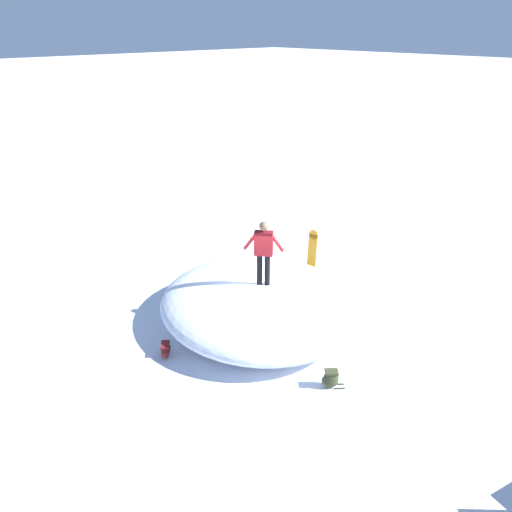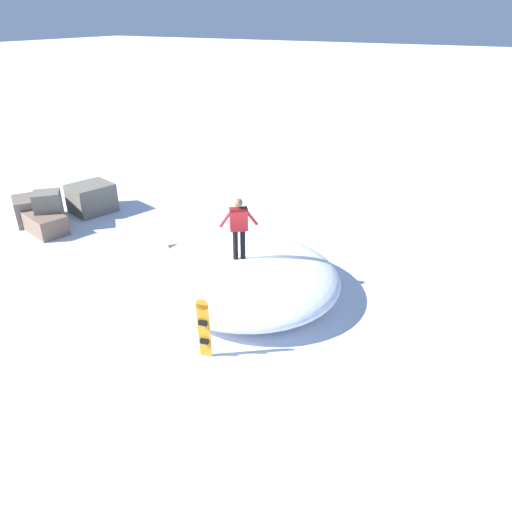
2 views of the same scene
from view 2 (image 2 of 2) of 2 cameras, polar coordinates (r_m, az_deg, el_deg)
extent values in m
plane|color=white|center=(13.82, -2.80, -3.77)|extent=(240.00, 240.00, 0.00)
ellipsoid|color=white|center=(13.30, -1.56, -2.31)|extent=(6.32, 6.01, 1.10)
cylinder|color=black|center=(12.83, -1.59, 1.41)|extent=(0.14, 0.14, 0.84)
cylinder|color=black|center=(12.80, -2.47, 1.35)|extent=(0.14, 0.14, 0.84)
cube|color=maroon|center=(12.51, -2.08, 4.41)|extent=(0.50, 0.46, 0.63)
sphere|color=#936B4C|center=(12.34, -2.12, 6.37)|extent=(0.23, 0.23, 0.23)
cylinder|color=maroon|center=(12.53, -0.62, 4.74)|extent=(0.36, 0.31, 0.52)
cylinder|color=maroon|center=(12.46, -3.57, 4.55)|extent=(0.36, 0.31, 0.52)
cube|color=orange|center=(10.86, -6.22, -8.92)|extent=(0.31, 0.18, 1.46)
cylinder|color=orange|center=(10.41, -6.50, -5.80)|extent=(0.29, 0.11, 0.29)
cube|color=black|center=(10.69, -6.31, -7.82)|extent=(0.24, 0.10, 0.35)
cube|color=black|center=(10.66, -6.40, -7.96)|extent=(0.20, 0.13, 0.11)
cube|color=black|center=(10.99, -6.20, -10.11)|extent=(0.20, 0.13, 0.11)
ellipsoid|color=maroon|center=(15.44, 4.94, 0.37)|extent=(0.45, 0.42, 0.32)
ellipsoid|color=maroon|center=(15.59, 4.64, 0.47)|extent=(0.19, 0.20, 0.16)
cube|color=maroon|center=(15.38, 4.96, 0.82)|extent=(0.37, 0.35, 0.06)
cylinder|color=maroon|center=(15.31, 5.06, -0.50)|extent=(0.23, 0.20, 0.04)
cylinder|color=maroon|center=(15.36, 5.49, -0.41)|extent=(0.23, 0.20, 0.04)
ellipsoid|color=#383D23|center=(15.56, -9.82, 0.51)|extent=(0.42, 0.42, 0.44)
ellipsoid|color=#4B5131|center=(15.61, -9.25, 0.38)|extent=(0.21, 0.20, 0.21)
cube|color=#383D23|center=(15.48, -9.87, 1.12)|extent=(0.35, 0.36, 0.06)
cylinder|color=#383D23|center=(15.69, -10.48, -0.15)|extent=(0.19, 0.20, 0.04)
cylinder|color=#383D23|center=(15.56, -10.39, -0.38)|extent=(0.19, 0.20, 0.04)
cube|color=#696659|center=(18.88, -23.50, 5.03)|extent=(1.25, 1.25, 1.39)
cube|color=#745D4E|center=(18.68, -23.87, 3.59)|extent=(1.81, 1.37, 0.70)
cube|color=#6D5D57|center=(19.81, -24.78, 5.12)|extent=(1.86, 1.93, 0.98)
cube|color=#6A665C|center=(19.98, -19.06, 6.56)|extent=(1.72, 1.84, 1.12)
camera|label=1|loc=(22.93, -10.62, 27.19)|focal=35.38mm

